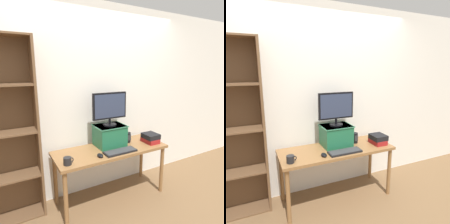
{
  "view_description": "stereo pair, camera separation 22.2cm",
  "coord_description": "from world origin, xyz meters",
  "views": [
    {
      "loc": [
        -1.19,
        -2.16,
        1.74
      ],
      "look_at": [
        0.04,
        0.04,
        1.19
      ],
      "focal_mm": 32.0,
      "sensor_mm": 36.0,
      "label": 1
    },
    {
      "loc": [
        -0.99,
        -2.26,
        1.74
      ],
      "look_at": [
        0.04,
        0.04,
        1.19
      ],
      "focal_mm": 32.0,
      "sensor_mm": 36.0,
      "label": 2
    }
  ],
  "objects": [
    {
      "name": "keyboard",
      "position": [
        0.04,
        -0.17,
        0.73
      ],
      "size": [
        0.42,
        0.16,
        0.02
      ],
      "color": "black",
      "rests_on": "desk"
    },
    {
      "name": "computer_mouse",
      "position": [
        -0.24,
        -0.16,
        0.73
      ],
      "size": [
        0.06,
        0.1,
        0.04
      ],
      "color": "black",
      "rests_on": "desk"
    },
    {
      "name": "desk",
      "position": [
        0.0,
        0.0,
        0.63
      ],
      "size": [
        1.49,
        0.57,
        0.72
      ],
      "color": "olive",
      "rests_on": "ground_plane"
    },
    {
      "name": "computer_monitor",
      "position": [
        0.04,
        0.1,
        1.24
      ],
      "size": [
        0.48,
        0.18,
        0.44
      ],
      "color": "black",
      "rests_on": "riser_box"
    },
    {
      "name": "book_stack",
      "position": [
        0.6,
        -0.08,
        0.78
      ],
      "size": [
        0.19,
        0.24,
        0.13
      ],
      "color": "maroon",
      "rests_on": "desk"
    },
    {
      "name": "coffee_mug",
      "position": [
        -0.63,
        -0.17,
        0.76
      ],
      "size": [
        0.12,
        0.09,
        0.08
      ],
      "color": "black",
      "rests_on": "desk"
    },
    {
      "name": "desk_speaker",
      "position": [
        0.32,
        0.08,
        0.79
      ],
      "size": [
        0.09,
        0.09,
        0.14
      ],
      "color": "black",
      "rests_on": "desk"
    },
    {
      "name": "ground_plane",
      "position": [
        0.0,
        0.0,
        0.0
      ],
      "size": [
        12.0,
        12.0,
        0.0
      ],
      "primitive_type": "plane",
      "color": "brown"
    },
    {
      "name": "riser_box",
      "position": [
        0.04,
        0.11,
        0.86
      ],
      "size": [
        0.41,
        0.33,
        0.28
      ],
      "color": "#1E6642",
      "rests_on": "desk"
    },
    {
      "name": "back_wall",
      "position": [
        0.0,
        0.38,
        1.3
      ],
      "size": [
        7.0,
        0.08,
        2.6
      ],
      "color": "silver",
      "rests_on": "ground_plane"
    }
  ]
}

